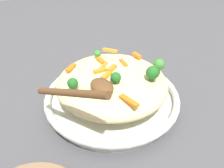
% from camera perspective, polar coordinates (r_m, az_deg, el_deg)
% --- Properties ---
extents(ground_plane, '(2.40, 2.40, 0.00)m').
position_cam_1_polar(ground_plane, '(0.51, 0.00, -5.23)').
color(ground_plane, '#4C4C51').
extents(serving_bowl, '(0.32, 0.32, 0.04)m').
position_cam_1_polar(serving_bowl, '(0.50, 0.00, -3.53)').
color(serving_bowl, silver).
rests_on(serving_bowl, ground_plane).
extents(pasta_mound, '(0.25, 0.25, 0.07)m').
position_cam_1_polar(pasta_mound, '(0.48, 0.00, 0.49)').
color(pasta_mound, beige).
rests_on(pasta_mound, serving_bowl).
extents(carrot_piece_0, '(0.03, 0.01, 0.01)m').
position_cam_1_polar(carrot_piece_0, '(0.49, -3.50, 6.21)').
color(carrot_piece_0, orange).
rests_on(carrot_piece_0, pasta_mound).
extents(carrot_piece_1, '(0.04, 0.03, 0.01)m').
position_cam_1_polar(carrot_piece_1, '(0.55, -0.52, 9.17)').
color(carrot_piece_1, orange).
rests_on(carrot_piece_1, pasta_mound).
extents(carrot_piece_2, '(0.03, 0.01, 0.01)m').
position_cam_1_polar(carrot_piece_2, '(0.49, 3.13, 5.81)').
color(carrot_piece_2, orange).
rests_on(carrot_piece_2, pasta_mound).
extents(carrot_piece_3, '(0.02, 0.03, 0.01)m').
position_cam_1_polar(carrot_piece_3, '(0.44, -1.50, 2.37)').
color(carrot_piece_3, orange).
rests_on(carrot_piece_3, pasta_mound).
extents(carrot_piece_4, '(0.04, 0.02, 0.01)m').
position_cam_1_polar(carrot_piece_4, '(0.38, 4.67, -4.55)').
color(carrot_piece_4, orange).
rests_on(carrot_piece_4, pasta_mound).
extents(carrot_piece_5, '(0.03, 0.01, 0.01)m').
position_cam_1_polar(carrot_piece_5, '(0.53, 6.78, 7.78)').
color(carrot_piece_5, orange).
rests_on(carrot_piece_5, pasta_mound).
extents(carrot_piece_6, '(0.03, 0.04, 0.01)m').
position_cam_1_polar(carrot_piece_6, '(0.47, -2.42, 4.74)').
color(carrot_piece_6, orange).
rests_on(carrot_piece_6, pasta_mound).
extents(carrot_piece_7, '(0.02, 0.03, 0.01)m').
position_cam_1_polar(carrot_piece_7, '(0.45, -3.22, 3.62)').
color(carrot_piece_7, orange).
rests_on(carrot_piece_7, pasta_mound).
extents(carrot_piece_8, '(0.03, 0.03, 0.01)m').
position_cam_1_polar(carrot_piece_8, '(0.49, -11.14, 4.44)').
color(carrot_piece_8, orange).
rests_on(carrot_piece_8, pasta_mound).
extents(carrot_piece_9, '(0.02, 0.03, 0.01)m').
position_cam_1_polar(carrot_piece_9, '(0.46, -0.08, 4.21)').
color(carrot_piece_9, orange).
rests_on(carrot_piece_9, pasta_mound).
extents(broccoli_floret_0, '(0.03, 0.03, 0.03)m').
position_cam_1_polar(broccoli_floret_0, '(0.44, 11.01, 3.00)').
color(broccoli_floret_0, '#205B1C').
rests_on(broccoli_floret_0, pasta_mound).
extents(broccoli_floret_1, '(0.02, 0.02, 0.02)m').
position_cam_1_polar(broccoli_floret_1, '(0.41, 1.02, 1.77)').
color(broccoli_floret_1, '#205B1C').
rests_on(broccoli_floret_1, pasta_mound).
extents(broccoli_floret_2, '(0.02, 0.02, 0.03)m').
position_cam_1_polar(broccoli_floret_2, '(0.47, 12.67, 5.14)').
color(broccoli_floret_2, '#377928').
rests_on(broccoli_floret_2, pasta_mound).
extents(broccoli_floret_3, '(0.02, 0.02, 0.02)m').
position_cam_1_polar(broccoli_floret_3, '(0.41, -10.68, 0.19)').
color(broccoli_floret_3, '#205B1C').
rests_on(broccoli_floret_3, pasta_mound).
extents(broccoli_floret_4, '(0.02, 0.02, 0.02)m').
position_cam_1_polar(broccoli_floret_4, '(0.52, -3.97, 8.24)').
color(broccoli_floret_4, '#377928').
rests_on(broccoli_floret_4, pasta_mound).
extents(serving_spoon, '(0.16, 0.13, 0.08)m').
position_cam_1_polar(serving_spoon, '(0.37, -5.88, -1.18)').
color(serving_spoon, brown).
rests_on(serving_spoon, pasta_mound).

